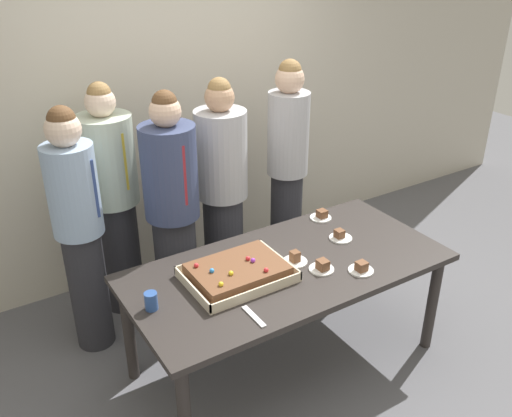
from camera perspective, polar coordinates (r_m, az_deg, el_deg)
The scene contains 16 objects.
ground_plane at distance 3.79m, azimuth 3.00°, elevation -15.30°, with size 12.00×12.00×0.00m, color #5B5B60.
interior_back_panel at distance 4.34m, azimuth -8.98°, elevation 12.63°, with size 8.00×0.12×3.00m, color beige.
party_table at distance 3.38m, azimuth 3.27°, elevation -6.93°, with size 1.95×0.94×0.74m.
sheet_cake at distance 3.19m, azimuth -1.91°, elevation -6.60°, with size 0.59×0.44×0.11m.
plated_slice_near_left at distance 3.35m, azimuth 4.02°, elevation -5.23°, with size 0.15×0.15×0.08m.
plated_slice_near_right at distance 3.87m, azimuth 6.74°, elevation -0.75°, with size 0.15×0.15×0.06m.
plated_slice_far_left at distance 3.32m, azimuth 10.79°, elevation -6.10°, with size 0.15×0.15×0.07m.
plated_slice_far_right at distance 3.29m, azimuth 6.83°, elevation -6.00°, with size 0.15×0.15×0.07m.
plated_slice_center_front at distance 3.64m, azimuth 8.66°, elevation -2.84°, with size 0.15×0.15×0.06m.
drink_cup_nearest at distance 3.00m, azimuth -10.76°, elevation -9.35°, with size 0.07×0.07×0.10m, color #2D5199.
cake_server_utensil at distance 2.92m, azimuth -0.23°, elevation -11.07°, with size 0.03×0.20×0.01m, color silver.
person_serving_front at distance 3.96m, azimuth -14.56°, elevation 0.88°, with size 0.38×0.38×1.69m.
person_green_shirt_behind at distance 4.00m, azimuth -3.50°, elevation 1.92°, with size 0.37×0.37×1.68m.
person_striped_tie_right at distance 4.29m, azimuth 3.25°, elevation 4.48°, with size 0.31×0.31×1.72m.
person_far_right_suit at distance 3.70m, azimuth -8.59°, elevation -0.32°, with size 0.36×0.36×1.68m.
person_back_corner at distance 3.60m, azimuth -17.77°, elevation -2.01°, with size 0.31×0.31×1.66m.
Camera 1 is at (-1.66, -2.28, 2.53)m, focal length 38.80 mm.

